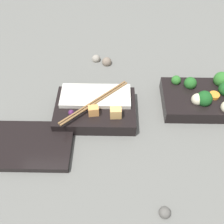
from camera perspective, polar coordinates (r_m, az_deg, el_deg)
name	(u,v)px	position (r m, az deg, el deg)	size (l,w,h in m)	color
ground_plane	(148,110)	(0.72, 7.80, 0.42)	(3.00, 3.00, 0.00)	slate
bento_tray_vegetable	(204,98)	(0.75, 19.46, 2.99)	(0.21, 0.14, 0.07)	black
bento_tray_rice	(96,108)	(0.69, -3.58, 0.82)	(0.21, 0.16, 0.06)	black
bento_lid	(30,145)	(0.67, -17.50, -6.91)	(0.20, 0.14, 0.02)	black
pebble_0	(107,62)	(0.85, -1.14, 10.84)	(0.03, 0.03, 0.03)	#7A6B5B
pebble_1	(165,212)	(0.58, 11.42, -20.65)	(0.02, 0.02, 0.02)	#595651
pebble_2	(96,59)	(0.87, -3.47, 11.48)	(0.03, 0.03, 0.03)	gray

